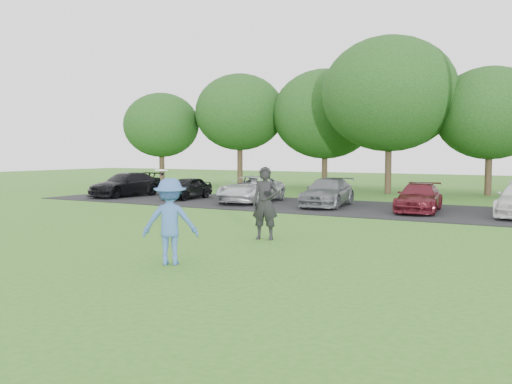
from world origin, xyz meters
TOP-DOWN VIEW (x-y plane):
  - ground at (0.00, 0.00)m, footprint 100.00×100.00m
  - parking_lot at (0.00, 13.00)m, footprint 32.00×6.50m
  - frisbee_player at (-0.03, -0.03)m, footprint 1.35×1.17m
  - camera_bystander at (0.06, 3.89)m, footprint 0.80×0.62m
  - parked_cars at (-0.45, 12.88)m, footprint 28.37×4.78m
  - tree_row at (1.51, 22.76)m, footprint 42.39×9.85m

SIDE VIEW (x-z plane):
  - ground at x=0.00m, z-range 0.00..0.00m
  - parking_lot at x=0.00m, z-range 0.00..0.03m
  - parked_cars at x=-0.45m, z-range 0.00..1.22m
  - frisbee_player at x=-0.03m, z-range -0.09..1.90m
  - camera_bystander at x=0.06m, z-range 0.00..1.96m
  - tree_row at x=1.51m, z-range 0.59..9.23m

